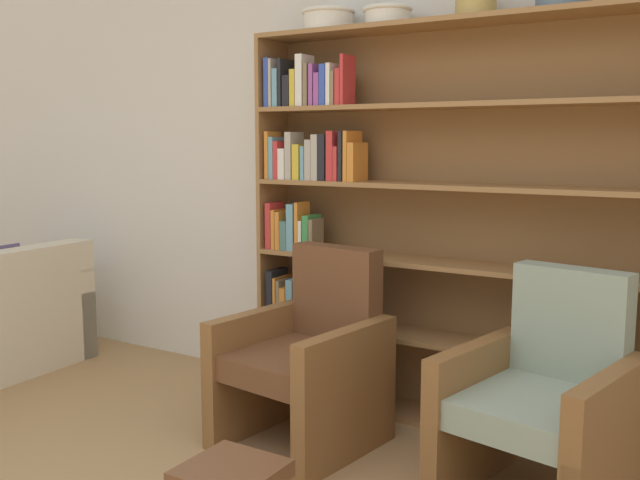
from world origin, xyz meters
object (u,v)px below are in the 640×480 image
object	(u,v)px
bowl_brass	(476,4)
armchair_leather	(308,360)
armchair_cushioned	(544,405)
bowl_cream	(328,19)
bowl_stoneware	(388,15)
bookshelf	(420,229)

from	to	relation	value
bowl_brass	armchair_leather	bearing A→B (deg)	-135.93
bowl_brass	armchair_cushioned	size ratio (longest dim) A/B	0.23
bowl_cream	bowl_brass	bearing A→B (deg)	-0.00
bowl_cream	bowl_stoneware	distance (m)	0.35
bookshelf	armchair_leather	xyz separation A→B (m)	(-0.32, -0.59, -0.59)
bowl_stoneware	armchair_leather	bearing A→B (deg)	-102.12
armchair_cushioned	armchair_leather	bearing A→B (deg)	11.14
bowl_stoneware	armchair_cushioned	xyz separation A→B (m)	(1.00, -0.57, -1.68)
armchair_leather	bowl_cream	bearing A→B (deg)	-60.44
bowl_brass	armchair_leather	world-z (taller)	bowl_brass
bowl_stoneware	armchair_cushioned	world-z (taller)	bowl_stoneware
bookshelf	armchair_leather	world-z (taller)	bookshelf
armchair_leather	armchair_cushioned	size ratio (longest dim) A/B	1.00
bowl_stoneware	armchair_leather	world-z (taller)	bowl_stoneware
bookshelf	bowl_brass	distance (m)	1.13
bookshelf	bowl_brass	size ratio (longest dim) A/B	10.74
bowl_stoneware	bookshelf	bearing A→B (deg)	5.20
bowl_brass	armchair_leather	size ratio (longest dim) A/B	0.23
bowl_cream	bowl_stoneware	size ratio (longest dim) A/B	1.15
bowl_cream	armchair_leather	size ratio (longest dim) A/B	0.31
bowl_stoneware	bowl_cream	bearing A→B (deg)	180.00
bookshelf	armchair_cushioned	xyz separation A→B (m)	(0.81, -0.59, -0.59)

